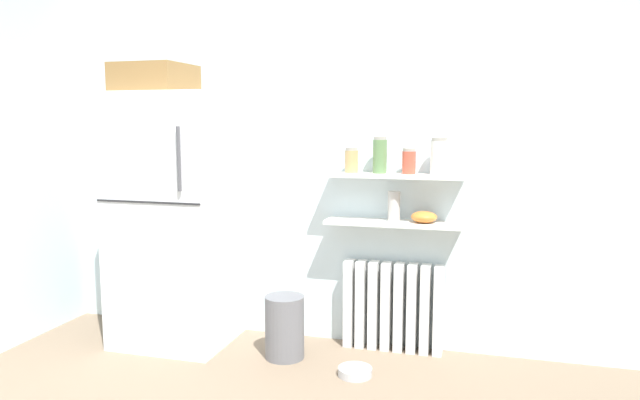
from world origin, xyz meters
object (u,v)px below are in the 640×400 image
Objects in this scene: pet_food_bowl at (355,372)px; storage_jar_0 at (351,160)px; storage_jar_1 at (380,155)px; storage_jar_2 at (409,161)px; refrigerator at (174,213)px; vase at (394,206)px; radiator at (393,307)px; trash_bin at (285,327)px; storage_jar_3 at (439,157)px; shelf_bowl at (424,217)px.

storage_jar_0 is at bearing 106.75° from pet_food_bowl.
storage_jar_0 is 0.19m from storage_jar_1.
refrigerator is at bearing -172.26° from storage_jar_2.
refrigerator is 8.05× the size of storage_jar_1.
vase is (1.49, 0.22, 0.08)m from refrigerator.
radiator is 1.62× the size of trash_bin.
storage_jar_2 is 0.84× the size of vase.
radiator reaches higher than pet_food_bowl.
storage_jar_3 is (0.19, 0.00, 0.03)m from storage_jar_2.
shelf_bowl is at bearing 0.00° from storage_jar_0.
refrigerator is 11.44× the size of shelf_bowl.
storage_jar_1 is 1.37m from pet_food_bowl.
storage_jar_0 is at bearing 180.00° from storage_jar_3.
storage_jar_2 is at bearing 7.74° from refrigerator.
storage_jar_1 is at bearing 28.68° from trash_bin.
radiator is 1.02m from storage_jar_0.
trash_bin is 0.56m from pet_food_bowl.
storage_jar_1 is (0.19, -0.00, 0.04)m from storage_jar_0.
storage_jar_0 is at bearing 180.00° from storage_jar_1.
storage_jar_3 is (0.57, 0.00, 0.03)m from storage_jar_0.
refrigerator reaches higher than trash_bin.
refrigerator is 1.51m from vase.
pet_food_bowl is (-0.15, -0.49, -0.27)m from radiator.
storage_jar_3 is 0.57× the size of trash_bin.
storage_jar_1 is 1.02× the size of storage_jar_3.
pet_food_bowl is (-0.24, -0.46, -1.26)m from storage_jar_2.
storage_jar_3 is at bearing -6.02° from radiator.
storage_jar_1 reaches higher than shelf_bowl.
storage_jar_0 is at bearing 180.00° from vase.
storage_jar_3 is 1.12× the size of pet_food_bowl.
storage_jar_3 reaches higher than radiator.
refrigerator is 1.65m from storage_jar_2.
storage_jar_1 reaches higher than storage_jar_2.
refrigerator reaches higher than storage_jar_2.
pet_food_bowl is at bearing -117.97° from storage_jar_2.
radiator is 4.03× the size of storage_jar_2.
shelf_bowl is at bearing 0.00° from vase.
refrigerator is 1.47m from storage_jar_1.
storage_jar_0 and storage_jar_2 have the same top height.
storage_jar_3 reaches higher than trash_bin.
storage_jar_1 reaches higher than trash_bin.
radiator is 2.81× the size of storage_jar_1.
storage_jar_3 reaches higher than vase.
refrigerator is at bearing -171.22° from storage_jar_1.
shelf_bowl is at bearing 0.00° from storage_jar_1.
storage_jar_1 is at bearing -180.00° from storage_jar_3.
pet_food_bowl is (-0.15, -0.46, -0.96)m from vase.
shelf_bowl is at bearing 180.00° from storage_jar_3.
storage_jar_3 is 1.49m from trash_bin.
vase reaches higher than shelf_bowl.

